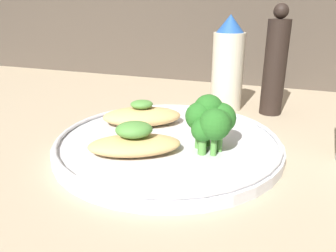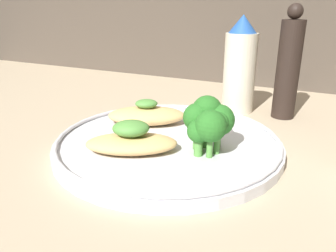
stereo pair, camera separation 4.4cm
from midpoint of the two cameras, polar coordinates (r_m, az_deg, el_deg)
The scene contains 7 objects.
ground_plane at distance 45.84cm, azimuth 2.78°, elevation -4.63°, with size 180.00×180.00×1.00cm, color tan.
plate at distance 45.23cm, azimuth 2.81°, elevation -2.91°, with size 30.94×30.94×2.00cm.
grilled_meat_front at distance 40.95cm, azimuth -3.33°, elevation -2.64°, with size 12.87×10.37×4.11cm.
grilled_meat_middle at distance 50.80cm, azimuth -1.26°, elevation 1.93°, with size 13.56×10.98×3.85cm.
broccoli_bunch at distance 40.60cm, azimuth 10.21°, elevation 0.81°, with size 6.25×6.50×6.90cm.
sauce_bottle at distance 62.02cm, azimuth 14.44°, elevation 9.93°, with size 5.80×5.80×17.34cm.
pepper_grinder at distance 60.77cm, azimuth 22.23°, elevation 9.44°, with size 3.90×3.90×19.15cm.
Camera 2 is at (18.54, -37.27, 18.82)cm, focal length 35.00 mm.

